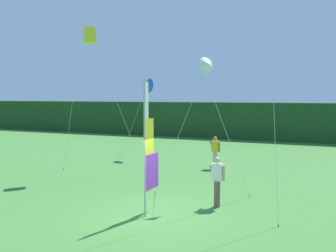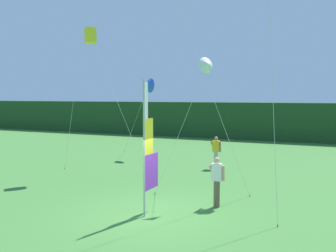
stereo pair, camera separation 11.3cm
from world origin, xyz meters
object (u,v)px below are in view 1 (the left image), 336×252
object	(u,v)px
banner_flag	(149,150)
person_mid_field	(215,151)
kite_blue_delta_1	(147,85)
kite_white_delta_5	(207,65)
kite_yellow_box_2	(90,36)
person_near_banner	(217,180)

from	to	relation	value
banner_flag	person_mid_field	bearing A→B (deg)	92.33
person_mid_field	kite_blue_delta_1	world-z (taller)	kite_blue_delta_1
person_mid_field	kite_white_delta_5	distance (m)	7.52
banner_flag	kite_yellow_box_2	world-z (taller)	kite_yellow_box_2
person_near_banner	person_mid_field	world-z (taller)	person_near_banner
banner_flag	person_near_banner	bearing A→B (deg)	42.95
kite_blue_delta_1	banner_flag	bearing A→B (deg)	-62.74
kite_blue_delta_1	kite_white_delta_5	world-z (taller)	kite_white_delta_5
kite_white_delta_5	kite_yellow_box_2	bearing A→B (deg)	161.76
banner_flag	kite_white_delta_5	xyz separation A→B (m)	(1.15, 2.50, 2.91)
person_near_banner	banner_flag	bearing A→B (deg)	-137.05
banner_flag	kite_white_delta_5	size ratio (longest dim) A/B	0.82
banner_flag	kite_yellow_box_2	xyz separation A→B (m)	(-5.60, 4.72, 4.72)
kite_yellow_box_2	person_mid_field	bearing A→B (deg)	36.54
person_mid_field	kite_blue_delta_1	bearing A→B (deg)	157.96
person_near_banner	kite_white_delta_5	size ratio (longest dim) A/B	0.33
kite_white_delta_5	person_near_banner	bearing A→B (deg)	-49.56
kite_blue_delta_1	kite_yellow_box_2	bearing A→B (deg)	-90.82
person_mid_field	kite_yellow_box_2	distance (m)	8.81
banner_flag	kite_blue_delta_1	distance (m)	12.28
kite_blue_delta_1	kite_yellow_box_2	size ratio (longest dim) A/B	0.70
person_near_banner	person_mid_field	size ratio (longest dim) A/B	1.02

